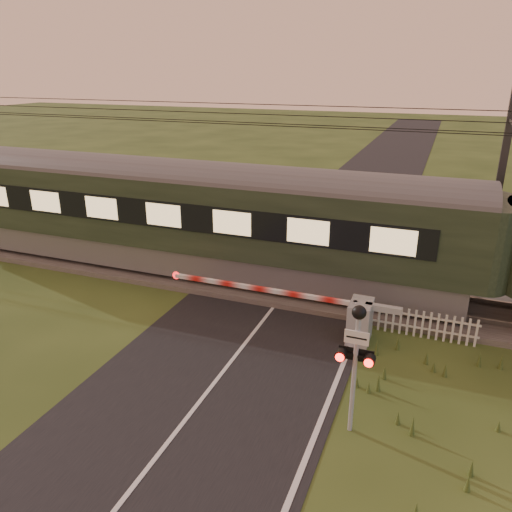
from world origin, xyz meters
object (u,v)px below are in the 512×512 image
at_px(picket_fence, 423,324).
at_px(catenary_mast, 499,184).
at_px(train, 508,252).
at_px(boom_gate, 349,317).
at_px(crossing_signal, 356,347).

xyz_separation_m(picket_fence, catenary_mast, (1.71, 4.12, 3.28)).
relative_size(train, catenary_mast, 5.79).
distance_m(train, picket_fence, 3.31).
height_order(train, catenary_mast, catenary_mast).
distance_m(boom_gate, crossing_signal, 4.06).
height_order(train, crossing_signal, train).
bearing_deg(train, picket_fence, -137.15).
bearing_deg(train, crossing_signal, -116.18).
relative_size(picket_fence, catenary_mast, 0.42).
bearing_deg(picket_fence, crossing_signal, -103.98).
relative_size(boom_gate, picket_fence, 2.31).
distance_m(picket_fence, catenary_mast, 5.54).
height_order(crossing_signal, picket_fence, crossing_signal).
bearing_deg(crossing_signal, catenary_mast, 71.88).
distance_m(train, boom_gate, 5.04).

